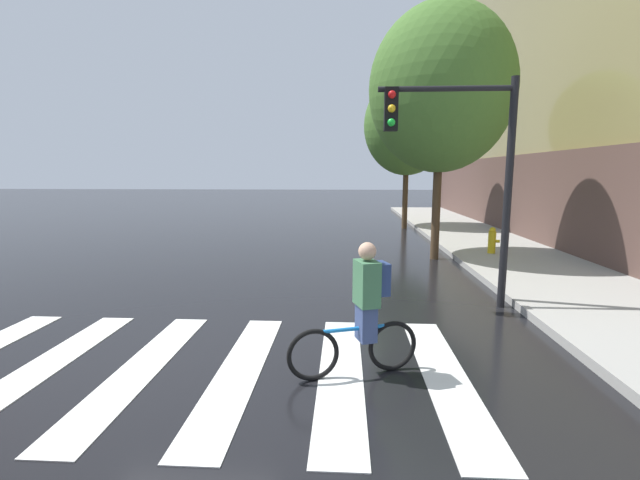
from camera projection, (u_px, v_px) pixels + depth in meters
ground_plane at (166, 369)px, 5.63m from camera, size 120.00×120.00×0.00m
crosswalk_stripes at (142, 367)px, 5.65m from camera, size 8.35×3.72×0.01m
cyclist at (364, 310)px, 5.35m from camera, size 1.64×0.60×1.69m
traffic_light_near at (464, 154)px, 7.84m from camera, size 2.47×0.28×4.20m
fire_hydrant at (492, 240)px, 12.84m from camera, size 0.33×0.22×0.78m
street_tree_near at (441, 89)px, 12.05m from camera, size 4.01×4.01×7.14m
street_tree_mid at (407, 125)px, 19.12m from camera, size 3.82×3.82×6.79m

